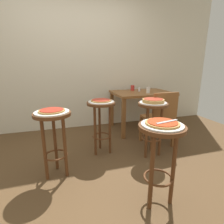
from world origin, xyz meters
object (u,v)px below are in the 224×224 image
(pizza_middle, at_px, (52,110))
(cup_near_edge, at_px, (148,90))
(serving_plate_rear, at_px, (101,102))
(cup_far_edge, at_px, (133,88))
(pizza_server_knife, at_px, (167,122))
(pizza_foreground, at_px, (162,123))
(stool_middle, at_px, (53,130))
(stool_rear, at_px, (101,116))
(serving_plate_foreground, at_px, (162,125))
(pizza_leftside, at_px, (153,100))
(dining_table, at_px, (142,97))
(stool_foreground, at_px, (160,147))
(pizza_rear, at_px, (101,100))
(stool_leftside, at_px, (152,117))
(serving_plate_middle, at_px, (52,112))
(condiment_shaker, at_px, (139,90))
(serving_plate_leftside, at_px, (153,103))
(wooden_chair, at_px, (160,117))

(pizza_middle, height_order, cup_near_edge, cup_near_edge)
(pizza_middle, height_order, serving_plate_rear, pizza_middle)
(serving_plate_rear, xyz_separation_m, cup_far_edge, (0.86, 0.94, 0.04))
(cup_far_edge, height_order, pizza_server_knife, cup_far_edge)
(pizza_foreground, bearing_deg, cup_far_edge, 73.30)
(stool_middle, distance_m, stool_rear, 0.73)
(stool_middle, xyz_separation_m, pizza_middle, (0.00, 0.00, 0.22))
(serving_plate_foreground, xyz_separation_m, pizza_leftside, (0.38, 0.80, 0.03))
(dining_table, bearing_deg, stool_rear, -143.36)
(stool_foreground, relative_size, pizza_rear, 2.67)
(cup_far_edge, bearing_deg, serving_plate_rear, -132.59)
(pizza_foreground, bearing_deg, stool_leftside, 64.99)
(serving_plate_rear, relative_size, pizza_rear, 1.26)
(serving_plate_middle, bearing_deg, stool_rear, 31.32)
(stool_foreground, xyz_separation_m, pizza_middle, (-0.88, 0.69, 0.22))
(serving_plate_middle, xyz_separation_m, condiment_shaker, (1.55, 1.14, 0.03))
(stool_middle, bearing_deg, serving_plate_leftside, 5.06)
(stool_foreground, bearing_deg, pizza_middle, 141.83)
(pizza_middle, bearing_deg, cup_near_edge, 29.51)
(stool_foreground, distance_m, condiment_shaker, 1.96)
(stool_leftside, bearing_deg, stool_foreground, -115.01)
(pizza_rear, relative_size, condiment_shaker, 3.59)
(pizza_foreground, relative_size, dining_table, 0.26)
(pizza_leftside, relative_size, cup_near_edge, 2.49)
(serving_plate_middle, height_order, pizza_leftside, pizza_leftside)
(stool_middle, bearing_deg, wooden_chair, 12.37)
(serving_plate_leftside, xyz_separation_m, pizza_server_knife, (-0.35, -0.82, 0.03))
(serving_plate_foreground, xyz_separation_m, dining_table, (0.70, 1.78, -0.11))
(serving_plate_foreground, distance_m, condiment_shaker, 1.95)
(pizza_foreground, bearing_deg, pizza_middle, 141.83)
(pizza_foreground, relative_size, serving_plate_rear, 0.80)
(cup_near_edge, bearing_deg, wooden_chair, -99.05)
(pizza_leftside, bearing_deg, wooden_chair, 40.13)
(pizza_rear, bearing_deg, stool_leftside, -22.77)
(cup_far_edge, bearing_deg, pizza_middle, -138.42)
(pizza_leftside, bearing_deg, pizza_foreground, -115.01)
(condiment_shaker, bearing_deg, stool_rear, -140.61)
(pizza_leftside, bearing_deg, stool_middle, -174.94)
(cup_near_edge, relative_size, pizza_server_knife, 0.52)
(serving_plate_leftside, distance_m, wooden_chair, 0.44)
(stool_rear, xyz_separation_m, pizza_rear, (0.00, 0.00, 0.22))
(cup_near_edge, height_order, pizza_server_knife, cup_near_edge)
(stool_leftside, xyz_separation_m, serving_plate_leftside, (0.00, 0.00, 0.20))
(stool_middle, distance_m, pizza_middle, 0.22)
(stool_rear, height_order, cup_near_edge, cup_near_edge)
(stool_rear, height_order, dining_table, stool_rear)
(dining_table, relative_size, pizza_server_knife, 4.91)
(cup_far_edge, bearing_deg, stool_rear, -132.59)
(serving_plate_leftside, height_order, stool_rear, serving_plate_leftside)
(stool_rear, bearing_deg, wooden_chair, -2.85)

